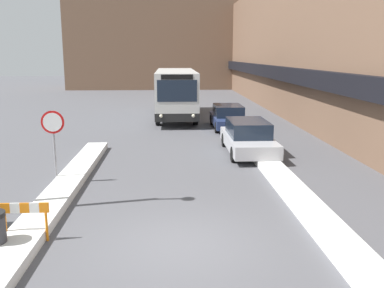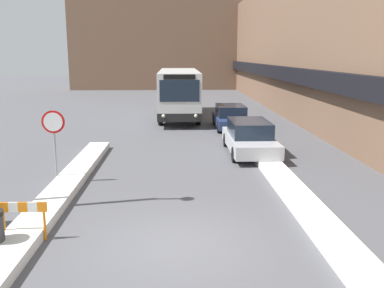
% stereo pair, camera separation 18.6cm
% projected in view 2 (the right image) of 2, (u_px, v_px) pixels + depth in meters
% --- Properties ---
extents(ground_plane, '(160.00, 160.00, 0.00)m').
position_uv_depth(ground_plane, '(178.00, 245.00, 9.81)').
color(ground_plane, '#515156').
extents(building_row_right, '(5.50, 60.00, 10.20)m').
position_uv_depth(building_row_right, '(306.00, 44.00, 32.61)').
color(building_row_right, brown).
rests_on(building_row_right, ground_plane).
extents(building_backdrop_far, '(26.00, 8.00, 15.64)m').
position_uv_depth(building_backdrop_far, '(175.00, 27.00, 55.16)').
color(building_backdrop_far, brown).
rests_on(building_backdrop_far, ground_plane).
extents(snow_bank_left, '(0.90, 14.51, 0.26)m').
position_uv_depth(snow_bank_left, '(58.00, 195.00, 12.90)').
color(snow_bank_left, silver).
rests_on(snow_bank_left, ground_plane).
extents(snow_bank_right, '(0.90, 12.97, 0.24)m').
position_uv_depth(snow_bank_right, '(311.00, 213.00, 11.47)').
color(snow_bank_right, silver).
rests_on(snow_bank_right, ground_plane).
extents(city_bus, '(2.61, 10.55, 3.23)m').
position_uv_depth(city_bus, '(179.00, 92.00, 29.38)').
color(city_bus, silver).
rests_on(city_bus, ground_plane).
extents(parked_car_front, '(1.91, 4.90, 1.45)m').
position_uv_depth(parked_car_front, '(249.00, 137.00, 18.75)').
color(parked_car_front, '#B7B7BC').
rests_on(parked_car_front, ground_plane).
extents(parked_car_middle, '(1.84, 4.50, 1.38)m').
position_uv_depth(parked_car_middle, '(231.00, 117.00, 25.12)').
color(parked_car_middle, navy).
rests_on(parked_car_middle, ground_plane).
extents(stop_sign, '(0.76, 0.08, 2.48)m').
position_uv_depth(stop_sign, '(54.00, 131.00, 14.15)').
color(stop_sign, gray).
rests_on(stop_sign, ground_plane).
extents(construction_barricade, '(1.10, 0.06, 0.94)m').
position_uv_depth(construction_barricade, '(23.00, 213.00, 9.91)').
color(construction_barricade, orange).
rests_on(construction_barricade, ground_plane).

